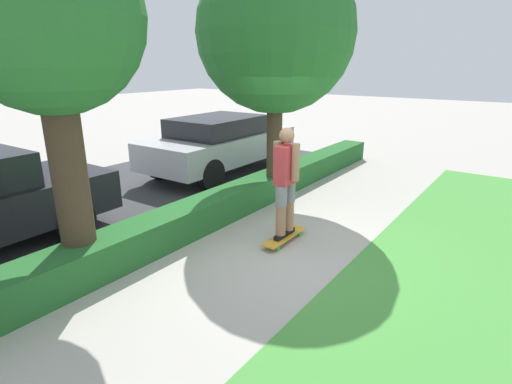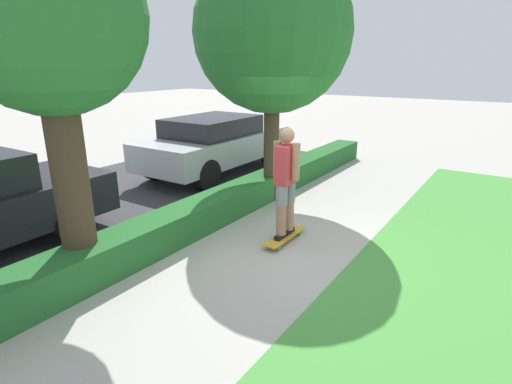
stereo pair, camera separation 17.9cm
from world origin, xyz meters
TOP-DOWN VIEW (x-y plane):
  - ground_plane at (0.00, 0.00)m, footprint 60.00×60.00m
  - street_asphalt at (0.00, 4.20)m, footprint 13.10×5.00m
  - hedge_row at (0.00, 1.60)m, footprint 13.10×0.60m
  - skateboard at (0.23, 0.14)m, footprint 0.98×0.24m
  - skater_person at (0.23, 0.14)m, footprint 0.50×0.44m
  - tree_near at (-2.24, 1.75)m, footprint 2.17×2.17m
  - tree_mid at (1.88, 1.43)m, footprint 2.96×2.96m
  - parked_car_middle at (2.89, 3.72)m, footprint 4.34×1.89m

SIDE VIEW (x-z plane):
  - ground_plane at x=0.00m, z-range 0.00..0.00m
  - street_asphalt at x=0.00m, z-range 0.00..0.01m
  - skateboard at x=0.23m, z-range 0.03..0.13m
  - hedge_row at x=0.00m, z-range 0.00..0.51m
  - parked_car_middle at x=2.89m, z-range 0.06..1.51m
  - skater_person at x=0.23m, z-range 0.16..1.87m
  - tree_near at x=-2.24m, z-range 0.98..5.27m
  - tree_mid at x=1.88m, z-range 0.87..5.60m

